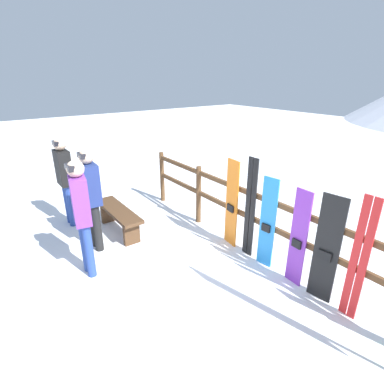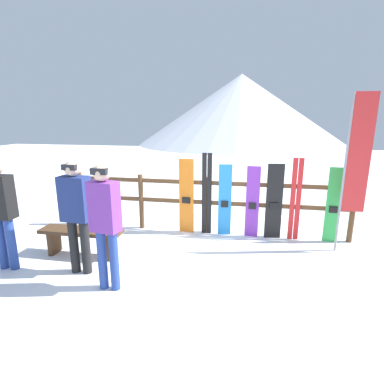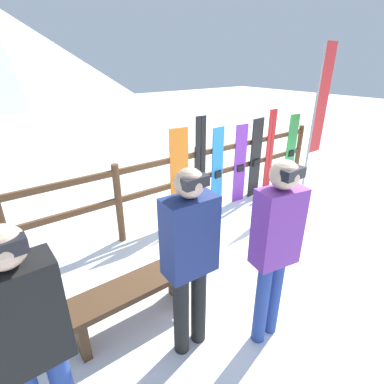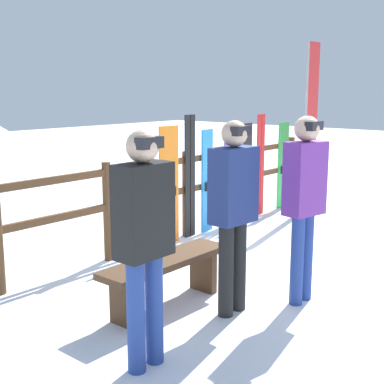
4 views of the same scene
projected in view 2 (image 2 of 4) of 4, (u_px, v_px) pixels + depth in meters
ground_plane at (190, 273)px, 4.59m from camera, size 40.00×40.00×0.00m
mountain_backdrop at (241, 110)px, 26.51m from camera, size 18.00×18.00×6.00m
fence at (206, 200)px, 6.08m from camera, size 5.65×0.10×1.17m
bench at (81, 236)px, 5.11m from camera, size 1.42×0.36×0.47m
person_purple at (105, 217)px, 3.94m from camera, size 0.42×0.28×1.76m
person_black at (1, 207)px, 4.50m from camera, size 0.41×0.23×1.73m
person_navy at (76, 209)px, 4.38m from camera, size 0.44×0.26×1.73m
snowboard_orange at (186, 197)px, 6.07m from camera, size 0.31×0.08×1.53m
ski_pair_black at (207, 194)px, 5.99m from camera, size 0.20×0.02×1.66m
snowboard_blue at (225, 201)px, 5.95m from camera, size 0.26×0.08×1.44m
snowboard_purple at (252, 202)px, 5.85m from camera, size 0.26×0.07×1.42m
snowboard_black_stripe at (274, 202)px, 5.77m from camera, size 0.31×0.08×1.48m
ski_pair_red at (295, 200)px, 5.69m from camera, size 0.19×0.02×1.60m
snowboard_green at (333, 206)px, 5.59m from camera, size 0.26×0.07×1.45m
rental_flag at (354, 162)px, 4.97m from camera, size 0.40×0.04×2.72m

